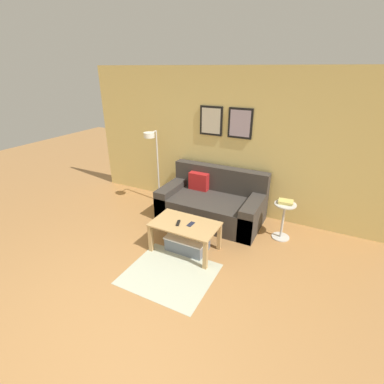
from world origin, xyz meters
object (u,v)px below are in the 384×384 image
Objects in this scene: coffee_table at (185,229)px; cell_phone at (191,224)px; couch at (212,203)px; floor_lamp at (153,153)px; remote_control at (178,223)px; side_table at (283,218)px; storage_bin at (187,243)px; book_stack at (286,202)px.

cell_phone is (0.09, 0.02, 0.09)m from coffee_table.
floor_lamp reaches higher than couch.
remote_control is (-0.05, -1.13, 0.17)m from couch.
couch is 12.66× the size of cell_phone.
couch is 1.84× the size of coffee_table.
coffee_table is 6.87× the size of cell_phone.
floor_lamp is at bearing 177.79° from side_table.
side_table is (2.48, -0.10, -0.69)m from floor_lamp.
couch is 2.88× the size of storage_bin.
book_stack is 1.67× the size of cell_phone.
storage_bin is 1.55m from side_table.
remote_control is (-0.11, -0.07, 0.35)m from storage_bin.
couch is at bearing 176.17° from side_table.
coffee_table is (0.04, -1.08, 0.08)m from couch.
remote_control is at bearing -43.97° from floor_lamp.
remote_control is 1.07× the size of cell_phone.
floor_lamp reaches higher than remote_control.
couch is 1.25m from side_table.
book_stack is 1.55× the size of remote_control.
floor_lamp is at bearing 179.44° from couch.
side_table is at bearing 44.86° from cell_phone.
storage_bin is (0.02, 0.03, -0.26)m from coffee_table.
remote_control reaches higher than storage_bin.
book_stack reaches higher than remote_control.
side_table reaches higher than remote_control.
floor_lamp is 2.58m from side_table.
couch reaches higher than cell_phone.
book_stack is at bearing -1.85° from floor_lamp.
floor_lamp is at bearing 145.32° from cell_phone.
book_stack reaches higher than side_table.
book_stack is at bearing 39.95° from coffee_table.
coffee_table is 0.14m from remote_control.
couch reaches higher than book_stack.
cell_phone is (0.12, -1.06, 0.17)m from couch.
storage_bin is 4.40× the size of cell_phone.
storage_bin is at bearing 15.70° from remote_control.
floor_lamp is at bearing 139.20° from coffee_table.
coffee_table reaches higher than storage_bin.
floor_lamp is 9.70× the size of remote_control.
floor_lamp reaches higher than storage_bin.
side_table is at bearing -3.83° from couch.
side_table is at bearing 20.23° from remote_control.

